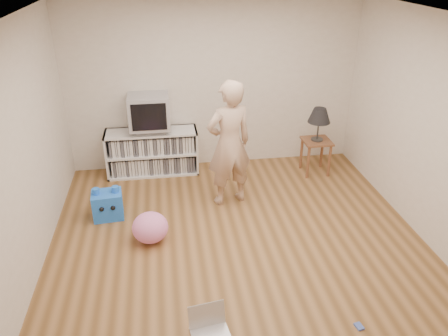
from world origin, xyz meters
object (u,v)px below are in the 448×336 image
table_lamp (319,116)px  plush_blue (108,205)px  plush_pink (150,228)px  media_unit (152,152)px  dvd_deck (151,129)px  crt_tv (149,111)px  person (229,144)px  side_table (316,148)px  laptop (209,324)px

table_lamp → plush_blue: size_ratio=1.16×
table_lamp → plush_blue: bearing=-164.6°
table_lamp → plush_pink: table_lamp is taller
media_unit → plush_blue: (-0.59, -1.24, -0.16)m
table_lamp → dvd_deck: bearing=171.6°
crt_tv → plush_blue: 1.59m
table_lamp → plush_pink: bearing=-150.3°
media_unit → crt_tv: (0.00, -0.02, 0.67)m
media_unit → table_lamp: table_lamp is taller
person → plush_pink: (-1.08, -0.78, -0.69)m
crt_tv → table_lamp: (2.52, -0.37, -0.08)m
crt_tv → table_lamp: 2.55m
crt_tv → plush_blue: crt_tv is taller
side_table → plush_pink: side_table is taller
person → plush_blue: 1.78m
plush_pink → crt_tv: bearing=88.7°
plush_blue → side_table: bearing=10.5°
table_lamp → plush_pink: size_ratio=1.19×
person → laptop: (-0.55, -2.27, -0.81)m
plush_blue → plush_pink: plush_blue is taller
dvd_deck → person: 1.49m
side_table → plush_blue: 3.24m
side_table → person: size_ratio=0.32×
dvd_deck → plush_blue: size_ratio=1.01×
plush_pink → person: bearing=35.6°
crt_tv → laptop: bearing=-81.6°
side_table → table_lamp: size_ratio=1.07×
media_unit → person: (1.04, -1.07, 0.52)m
media_unit → laptop: size_ratio=3.63×
media_unit → crt_tv: size_ratio=2.33×
crt_tv → media_unit: bearing=90.0°
side_table → person: bearing=-155.1°
laptop → plush_blue: 2.37m
dvd_deck → laptop: bearing=-81.6°
dvd_deck → laptop: (0.49, -3.33, -0.67)m
dvd_deck → crt_tv: size_ratio=0.75×
person → table_lamp: bearing=-171.0°
side_table → plush_pink: (-2.56, -1.46, -0.23)m
media_unit → plush_pink: size_ratio=3.22×
side_table → table_lamp: table_lamp is taller
media_unit → laptop: bearing=-81.6°
crt_tv → person: person is taller
table_lamp → plush_pink: 3.05m
media_unit → laptop: media_unit is taller
media_unit → laptop: (0.49, -3.34, -0.28)m
crt_tv → person: (1.04, -1.05, -0.15)m
table_lamp → plush_blue: (-3.11, -0.86, -0.75)m
crt_tv → plush_pink: bearing=-91.3°
media_unit → person: size_ratio=0.80×
media_unit → side_table: media_unit is taller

